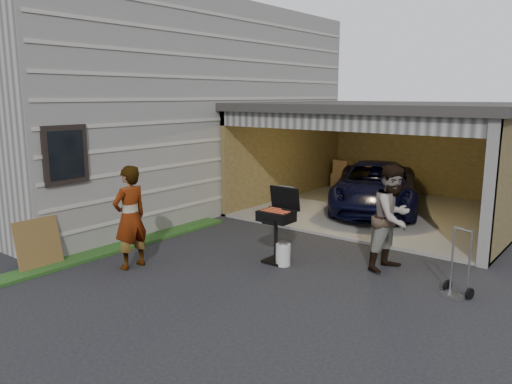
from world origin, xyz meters
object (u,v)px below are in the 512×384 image
minivan (375,189)px  propane_tank (283,255)px  man (392,218)px  plywood_panel (38,244)px  woman (130,217)px  bbq_grill (277,219)px  hand_truck (457,283)px

minivan → propane_tank: (0.56, -5.06, -0.43)m
man → propane_tank: man is taller
minivan → plywood_panel: size_ratio=4.91×
propane_tank → woman: bearing=-139.6°
woman → propane_tank: 2.85m
man → bbq_grill: (-1.84, -0.95, -0.11)m
propane_tank → bbq_grill: bearing=155.7°
minivan → woman: 7.03m
minivan → hand_truck: 5.76m
minivan → man: bearing=-83.8°
man → hand_truck: man is taller
woman → propane_tank: bearing=131.8°
woman → bbq_grill: size_ratio=1.33×
minivan → plywood_panel: 8.41m
minivan → hand_truck: (3.51, -4.55, -0.42)m
man → plywood_panel: 6.36m
woman → man: bearing=128.6°
propane_tank → hand_truck: bearing=9.9°
plywood_panel → propane_tank: bearing=40.2°
plywood_panel → hand_truck: (6.33, 3.37, -0.25)m
plywood_panel → hand_truck: size_ratio=0.85×
woman → bbq_grill: woman is taller
man → minivan: bearing=39.0°
man → hand_truck: (1.33, -0.53, -0.74)m
man → hand_truck: 1.61m
woman → hand_truck: woman is taller
bbq_grill → hand_truck: bbq_grill is taller
bbq_grill → propane_tank: 0.67m
bbq_grill → propane_tank: (0.21, -0.09, -0.63)m
woman → hand_truck: 5.60m
woman → bbq_grill: 2.67m
minivan → plywood_panel: bearing=-131.9°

